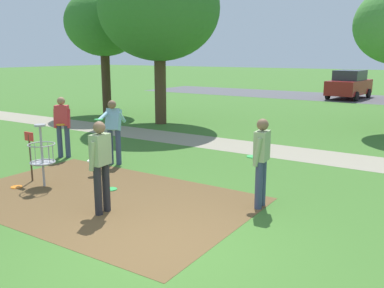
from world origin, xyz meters
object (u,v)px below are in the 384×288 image
(frisbee_far_left, at_px, (111,189))
(parked_car_leftmost, at_px, (349,84))
(player_foreground_watching, at_px, (101,162))
(tree_mid_left, at_px, (104,24))
(player_waiting_left, at_px, (261,158))
(frisbee_near_basket, at_px, (16,187))
(disc_golf_basket, at_px, (41,153))
(player_throwing, at_px, (113,128))
(tree_near_left, at_px, (159,9))
(player_waiting_right, at_px, (62,124))

(frisbee_far_left, xyz_separation_m, parked_car_leftmost, (-0.16, 22.40, 0.91))
(player_foreground_watching, bearing_deg, tree_mid_left, 133.70)
(player_waiting_left, distance_m, frisbee_near_basket, 5.38)
(disc_golf_basket, height_order, player_throwing, player_throwing)
(tree_mid_left, bearing_deg, player_waiting_left, -34.03)
(player_throwing, xyz_separation_m, frisbee_far_left, (1.42, -1.63, -0.98))
(frisbee_far_left, bearing_deg, frisbee_near_basket, -151.19)
(frisbee_near_basket, bearing_deg, tree_near_left, 106.52)
(player_waiting_left, distance_m, frisbee_far_left, 3.36)
(disc_golf_basket, distance_m, player_throwing, 2.25)
(tree_near_left, distance_m, tree_mid_left, 4.08)
(player_throwing, bearing_deg, tree_near_left, 116.55)
(tree_mid_left, height_order, parked_car_leftmost, tree_mid_left)
(frisbee_near_basket, distance_m, tree_mid_left, 12.36)
(frisbee_near_basket, distance_m, parked_car_leftmost, 23.50)
(player_waiting_right, bearing_deg, player_throwing, 6.45)
(disc_golf_basket, relative_size, tree_near_left, 0.21)
(tree_mid_left, bearing_deg, tree_near_left, -12.92)
(player_foreground_watching, bearing_deg, frisbee_near_basket, 178.89)
(disc_golf_basket, distance_m, player_foreground_watching, 2.35)
(player_throwing, bearing_deg, frisbee_far_left, -48.92)
(player_waiting_right, height_order, frisbee_near_basket, player_waiting_right)
(player_foreground_watching, relative_size, frisbee_far_left, 6.61)
(disc_golf_basket, xyz_separation_m, parked_car_leftmost, (1.32, 23.01, 0.17))
(tree_near_left, distance_m, parked_car_leftmost, 15.79)
(player_foreground_watching, height_order, tree_mid_left, tree_mid_left)
(player_waiting_right, bearing_deg, player_waiting_left, -5.84)
(player_waiting_left, bearing_deg, frisbee_far_left, -165.81)
(player_throwing, distance_m, tree_mid_left, 10.37)
(player_waiting_right, height_order, frisbee_far_left, player_waiting_right)
(tree_near_left, bearing_deg, frisbee_far_left, -59.93)
(player_throwing, distance_m, tree_near_left, 7.66)
(disc_golf_basket, relative_size, player_throwing, 0.81)
(player_throwing, relative_size, player_waiting_left, 1.00)
(frisbee_near_basket, xyz_separation_m, parked_car_leftmost, (1.70, 23.42, 0.91))
(player_throwing, bearing_deg, player_waiting_left, -10.47)
(frisbee_far_left, bearing_deg, player_waiting_right, 155.63)
(player_foreground_watching, bearing_deg, parked_car_leftmost, 92.39)
(frisbee_far_left, distance_m, tree_mid_left, 12.72)
(player_throwing, relative_size, tree_near_left, 0.25)
(player_waiting_left, distance_m, parked_car_leftmost, 21.86)
(disc_golf_basket, relative_size, frisbee_near_basket, 5.83)
(player_waiting_left, height_order, tree_mid_left, tree_mid_left)
(player_waiting_right, bearing_deg, tree_mid_left, 126.27)
(frisbee_near_basket, relative_size, parked_car_leftmost, 0.05)
(player_waiting_right, relative_size, frisbee_far_left, 6.61)
(tree_near_left, height_order, parked_car_leftmost, tree_near_left)
(player_foreground_watching, height_order, frisbee_far_left, player_foreground_watching)
(frisbee_far_left, height_order, tree_mid_left, tree_mid_left)
(parked_car_leftmost, bearing_deg, frisbee_far_left, -89.59)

